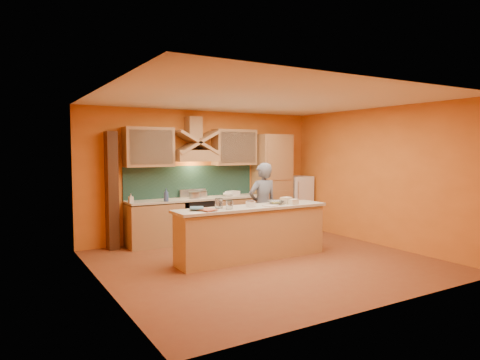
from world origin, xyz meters
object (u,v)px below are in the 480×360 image
mixing_bowl (275,203)px  fridge (297,203)px  stove (197,220)px  person (263,206)px  kitchen_scale (251,204)px

mixing_bowl → fridge: bearing=43.6°
stove → mixing_bowl: bearing=-69.9°
person → mixing_bowl: (-0.12, -0.59, 0.14)m
stove → fridge: size_ratio=0.69×
stove → mixing_bowl: mixing_bowl is taller
fridge → mixing_bowl: (-2.00, -1.90, 0.33)m
fridge → mixing_bowl: size_ratio=4.31×
kitchen_scale → stove: bearing=87.5°
fridge → person: 2.31m
mixing_bowl → kitchen_scale: bearing=-173.0°
fridge → kitchen_scale: size_ratio=10.70×
person → mixing_bowl: 0.62m
fridge → mixing_bowl: bearing=-136.4°
fridge → kitchen_scale: bearing=-142.6°
fridge → person: bearing=-145.2°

